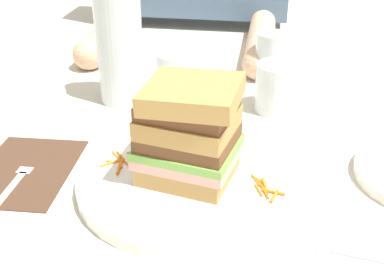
% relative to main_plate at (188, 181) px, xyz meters
% --- Properties ---
extents(ground_plane, '(3.00, 3.00, 0.00)m').
position_rel_main_plate_xyz_m(ground_plane, '(0.01, 0.00, -0.01)').
color(ground_plane, beige).
extents(main_plate, '(0.29, 0.29, 0.02)m').
position_rel_main_plate_xyz_m(main_plate, '(0.00, 0.00, 0.00)').
color(main_plate, white).
rests_on(main_plate, ground_plane).
extents(sandwich, '(0.14, 0.12, 0.13)m').
position_rel_main_plate_xyz_m(sandwich, '(0.00, -0.00, 0.07)').
color(sandwich, tan).
rests_on(sandwich, main_plate).
extents(carrot_shred_0, '(0.02, 0.00, 0.00)m').
position_rel_main_plate_xyz_m(carrot_shred_0, '(-0.10, 0.02, 0.01)').
color(carrot_shred_0, orange).
rests_on(carrot_shred_0, main_plate).
extents(carrot_shred_1, '(0.02, 0.02, 0.00)m').
position_rel_main_plate_xyz_m(carrot_shred_1, '(-0.09, 0.02, 0.01)').
color(carrot_shred_1, orange).
rests_on(carrot_shred_1, main_plate).
extents(carrot_shred_2, '(0.02, 0.03, 0.00)m').
position_rel_main_plate_xyz_m(carrot_shred_2, '(-0.07, 0.01, 0.01)').
color(carrot_shred_2, orange).
rests_on(carrot_shred_2, main_plate).
extents(carrot_shred_3, '(0.02, 0.02, 0.00)m').
position_rel_main_plate_xyz_m(carrot_shred_3, '(-0.11, 0.01, 0.01)').
color(carrot_shred_3, orange).
rests_on(carrot_shred_3, main_plate).
extents(carrot_shred_4, '(0.01, 0.03, 0.00)m').
position_rel_main_plate_xyz_m(carrot_shred_4, '(-0.09, 0.00, 0.01)').
color(carrot_shred_4, orange).
rests_on(carrot_shred_4, main_plate).
extents(carrot_shred_5, '(0.02, 0.02, 0.00)m').
position_rel_main_plate_xyz_m(carrot_shred_5, '(-0.10, 0.03, 0.01)').
color(carrot_shred_5, orange).
rests_on(carrot_shred_5, main_plate).
extents(carrot_shred_6, '(0.02, 0.02, 0.00)m').
position_rel_main_plate_xyz_m(carrot_shred_6, '(-0.07, 0.03, 0.01)').
color(carrot_shred_6, orange).
rests_on(carrot_shred_6, main_plate).
extents(carrot_shred_7, '(0.02, 0.00, 0.00)m').
position_rel_main_plate_xyz_m(carrot_shred_7, '(-0.08, 0.04, 0.01)').
color(carrot_shred_7, orange).
rests_on(carrot_shred_7, main_plate).
extents(carrot_shred_8, '(0.02, 0.02, 0.00)m').
position_rel_main_plate_xyz_m(carrot_shred_8, '(-0.11, 0.03, 0.01)').
color(carrot_shred_8, orange).
rests_on(carrot_shred_8, main_plate).
extents(carrot_shred_9, '(0.01, 0.02, 0.00)m').
position_rel_main_plate_xyz_m(carrot_shred_9, '(-0.09, 0.01, 0.01)').
color(carrot_shred_9, orange).
rests_on(carrot_shred_9, main_plate).
extents(carrot_shred_10, '(0.01, 0.03, 0.00)m').
position_rel_main_plate_xyz_m(carrot_shred_10, '(0.09, 0.00, 0.01)').
color(carrot_shred_10, orange).
rests_on(carrot_shred_10, main_plate).
extents(carrot_shred_11, '(0.01, 0.03, 0.00)m').
position_rel_main_plate_xyz_m(carrot_shred_11, '(0.10, -0.02, 0.01)').
color(carrot_shred_11, orange).
rests_on(carrot_shred_11, main_plate).
extents(carrot_shred_12, '(0.01, 0.03, 0.00)m').
position_rel_main_plate_xyz_m(carrot_shred_12, '(0.10, -0.01, 0.01)').
color(carrot_shred_12, orange).
rests_on(carrot_shred_12, main_plate).
extents(carrot_shred_13, '(0.01, 0.02, 0.00)m').
position_rel_main_plate_xyz_m(carrot_shred_13, '(0.09, -0.02, 0.01)').
color(carrot_shred_13, orange).
rests_on(carrot_shred_13, main_plate).
extents(carrot_shred_14, '(0.02, 0.02, 0.00)m').
position_rel_main_plate_xyz_m(carrot_shred_14, '(0.09, 0.00, 0.01)').
color(carrot_shred_14, orange).
rests_on(carrot_shred_14, main_plate).
extents(carrot_shred_15, '(0.02, 0.03, 0.00)m').
position_rel_main_plate_xyz_m(carrot_shred_15, '(0.09, -0.01, 0.01)').
color(carrot_shred_15, orange).
rests_on(carrot_shred_15, main_plate).
extents(carrot_shred_16, '(0.01, 0.03, 0.00)m').
position_rel_main_plate_xyz_m(carrot_shred_16, '(0.11, -0.03, 0.01)').
color(carrot_shred_16, orange).
rests_on(carrot_shred_16, main_plate).
extents(carrot_shred_17, '(0.03, 0.01, 0.00)m').
position_rel_main_plate_xyz_m(carrot_shred_17, '(0.11, -0.02, 0.01)').
color(carrot_shred_17, orange).
rests_on(carrot_shred_17, main_plate).
extents(napkin_dark, '(0.13, 0.18, 0.00)m').
position_rel_main_plate_xyz_m(napkin_dark, '(-0.23, -0.00, -0.01)').
color(napkin_dark, '#4C3323').
rests_on(napkin_dark, ground_plane).
extents(fork, '(0.02, 0.17, 0.00)m').
position_rel_main_plate_xyz_m(fork, '(-0.23, -0.02, -0.00)').
color(fork, silver).
rests_on(fork, napkin_dark).
extents(knife, '(0.04, 0.20, 0.00)m').
position_rel_main_plate_xyz_m(knife, '(0.17, -0.01, -0.01)').
color(knife, silver).
rests_on(knife, ground_plane).
extents(juice_glass, '(0.08, 0.08, 0.08)m').
position_rel_main_plate_xyz_m(juice_glass, '(0.11, 0.25, 0.03)').
color(juice_glass, white).
rests_on(juice_glass, ground_plane).
extents(water_bottle, '(0.08, 0.08, 0.25)m').
position_rel_main_plate_xyz_m(water_bottle, '(-0.16, 0.25, 0.10)').
color(water_bottle, silver).
rests_on(water_bottle, ground_plane).
extents(empty_tumbler_0, '(0.06, 0.06, 0.09)m').
position_rel_main_plate_xyz_m(empty_tumbler_0, '(0.10, 0.38, 0.04)').
color(empty_tumbler_0, silver).
rests_on(empty_tumbler_0, ground_plane).
extents(empty_tumbler_1, '(0.07, 0.07, 0.07)m').
position_rel_main_plate_xyz_m(empty_tumbler_1, '(-0.07, 0.31, 0.03)').
color(empty_tumbler_1, silver).
rests_on(empty_tumbler_1, ground_plane).
extents(napkin_pink, '(0.11, 0.10, 0.00)m').
position_rel_main_plate_xyz_m(napkin_pink, '(0.21, -0.06, -0.01)').
color(napkin_pink, pink).
rests_on(napkin_pink, ground_plane).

